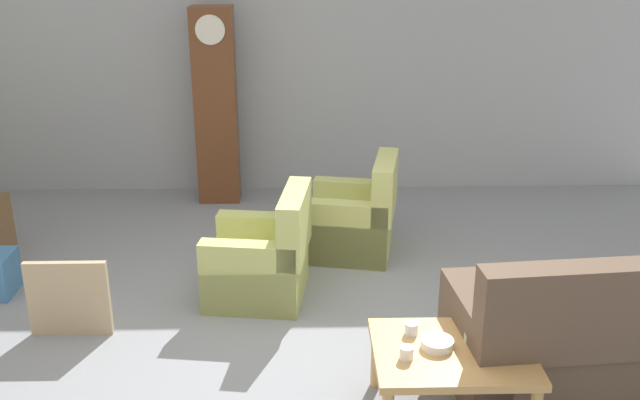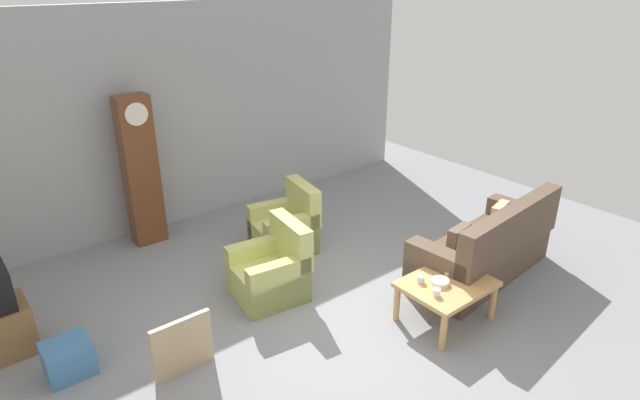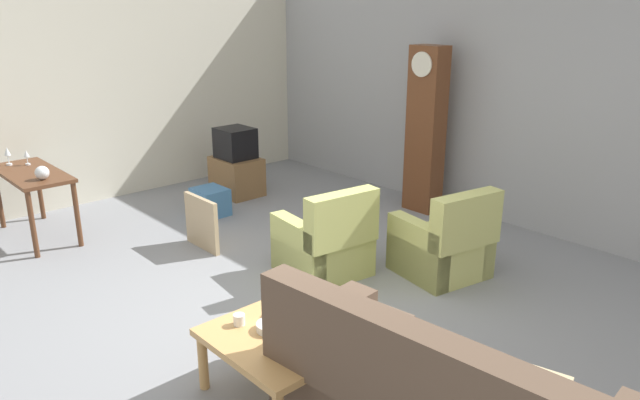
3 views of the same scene
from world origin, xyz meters
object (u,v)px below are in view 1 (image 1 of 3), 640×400
coffee_table_wood (451,359)px  bowl_white_stacked (437,343)px  cup_white_porcelain (406,353)px  cup_blue_rimmed (411,328)px  armchair_olive_far (354,221)px  couch_floral (615,339)px  grandfather_clock (215,107)px  armchair_olive_near (262,262)px  cup_cream_tall (495,344)px  framed_picture_leaning (68,299)px  bowl_shallow_green (475,337)px

coffee_table_wood → bowl_white_stacked: (-0.09, 0.03, 0.10)m
cup_white_porcelain → cup_blue_rimmed: 0.28m
armchair_olive_far → couch_floral: bearing=-54.2°
cup_white_porcelain → grandfather_clock: bearing=111.1°
armchair_olive_far → cup_white_porcelain: armchair_olive_far is taller
coffee_table_wood → cup_white_porcelain: cup_white_porcelain is taller
cup_blue_rimmed → armchair_olive_near: bearing=125.5°
grandfather_clock → bowl_white_stacked: grandfather_clock is taller
coffee_table_wood → cup_cream_tall: bearing=-3.8°
armchair_olive_far → framed_picture_leaning: bearing=-147.4°
bowl_white_stacked → cup_blue_rimmed: bearing=130.7°
framed_picture_leaning → cup_blue_rimmed: framed_picture_leaning is taller
armchair_olive_near → coffee_table_wood: (1.23, -1.59, 0.10)m
cup_blue_rimmed → cup_cream_tall: size_ratio=0.91×
cup_cream_tall → bowl_shallow_green: bearing=131.4°
couch_floral → bowl_shallow_green: size_ratio=15.12×
framed_picture_leaning → cup_cream_tall: 3.07m
bowl_white_stacked → framed_picture_leaning: bearing=158.5°
couch_floral → bowl_white_stacked: couch_floral is taller
cup_blue_rimmed → bowl_white_stacked: bearing=-49.3°
cup_white_porcelain → cup_cream_tall: size_ratio=0.90×
couch_floral → coffee_table_wood: couch_floral is taller
cup_blue_rimmed → cup_cream_tall: bearing=-22.6°
armchair_olive_far → bowl_white_stacked: (0.33, -2.41, 0.19)m
coffee_table_wood → grandfather_clock: size_ratio=0.46×
grandfather_clock → cup_white_porcelain: bearing=-68.9°
armchair_olive_near → armchair_olive_far: (0.81, 0.85, 0.00)m
armchair_olive_near → bowl_shallow_green: bearing=-47.2°
armchair_olive_far → coffee_table_wood: armchair_olive_far is taller
armchair_olive_far → grandfather_clock: bearing=134.6°
coffee_table_wood → framed_picture_leaning: framed_picture_leaning is taller
framed_picture_leaning → cup_cream_tall: framed_picture_leaning is taller
cup_cream_tall → cup_blue_rimmed: bearing=157.4°
couch_floral → bowl_white_stacked: size_ratio=10.97×
cup_cream_tall → bowl_white_stacked: size_ratio=0.46×
coffee_table_wood → cup_blue_rimmed: size_ratio=11.50×
couch_floral → cup_white_porcelain: size_ratio=26.40×
armchair_olive_near → bowl_white_stacked: size_ratio=4.65×
couch_floral → bowl_shallow_green: 1.00m
coffee_table_wood → bowl_white_stacked: bearing=164.5°
armchair_olive_far → cup_blue_rimmed: 2.27m
framed_picture_leaning → bowl_shallow_green: 2.94m
cup_cream_tall → bowl_shallow_green: size_ratio=0.64×
cup_cream_tall → bowl_white_stacked: cup_cream_tall is taller
coffee_table_wood → framed_picture_leaning: (-2.63, 1.02, -0.11)m
framed_picture_leaning → bowl_shallow_green: (2.78, -0.93, 0.20)m
coffee_table_wood → framed_picture_leaning: bearing=158.7°
cup_blue_rimmed → armchair_olive_far: bearing=94.9°
cup_cream_tall → bowl_white_stacked: bearing=173.0°
grandfather_clock → cup_cream_tall: 4.43m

